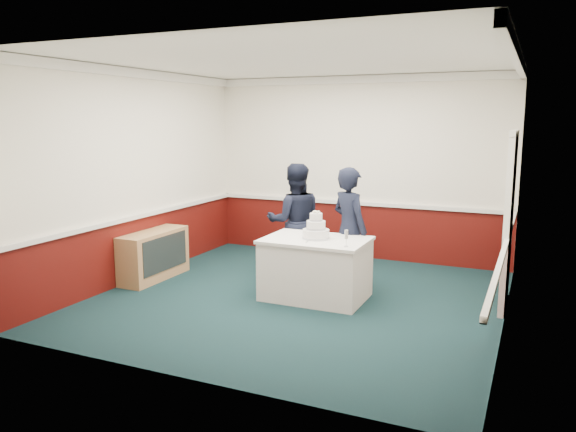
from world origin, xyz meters
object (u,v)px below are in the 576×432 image
at_px(champagne_flute, 346,235).
at_px(person_woman, 349,229).
at_px(cake_table, 316,268).
at_px(person_man, 295,221).
at_px(wedding_cake, 316,230).
at_px(cake_knife, 308,241).
at_px(sideboard, 154,255).

height_order(champagne_flute, person_woman, person_woman).
xyz_separation_m(cake_table, person_man, (-0.63, 0.77, 0.44)).
distance_m(wedding_cake, cake_knife, 0.23).
relative_size(wedding_cake, cake_knife, 1.65).
bearing_deg(cake_knife, wedding_cake, 72.44).
relative_size(sideboard, wedding_cake, 3.30).
bearing_deg(cake_knife, sideboard, 169.08).
bearing_deg(person_woman, cake_table, 94.82).
distance_m(cake_knife, person_woman, 0.79).
bearing_deg(cake_table, cake_knife, -98.53).
height_order(cake_knife, person_man, person_man).
height_order(cake_table, wedding_cake, wedding_cake).
xyz_separation_m(sideboard, champagne_flute, (2.98, -0.16, 0.58)).
distance_m(person_man, person_woman, 0.94).
bearing_deg(cake_table, wedding_cake, 90.00).
bearing_deg(sideboard, cake_knife, -1.89).
height_order(cake_table, champagne_flute, champagne_flute).
distance_m(sideboard, cake_knife, 2.49).
height_order(wedding_cake, person_woman, person_woman).
bearing_deg(sideboard, person_man, 25.74).
xyz_separation_m(sideboard, cake_table, (2.48, 0.12, 0.05)).
bearing_deg(champagne_flute, wedding_cake, 150.75).
relative_size(cake_table, wedding_cake, 3.63).
height_order(wedding_cake, cake_knife, wedding_cake).
bearing_deg(person_man, wedding_cake, 101.75).
xyz_separation_m(wedding_cake, cake_knife, (-0.03, -0.20, -0.11)).
relative_size(cake_knife, person_man, 0.13).
distance_m(cake_table, person_man, 1.09).
relative_size(wedding_cake, champagne_flute, 1.78).
distance_m(cake_table, champagne_flute, 0.78).
distance_m(champagne_flute, person_woman, 0.85).
height_order(wedding_cake, person_man, person_man).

